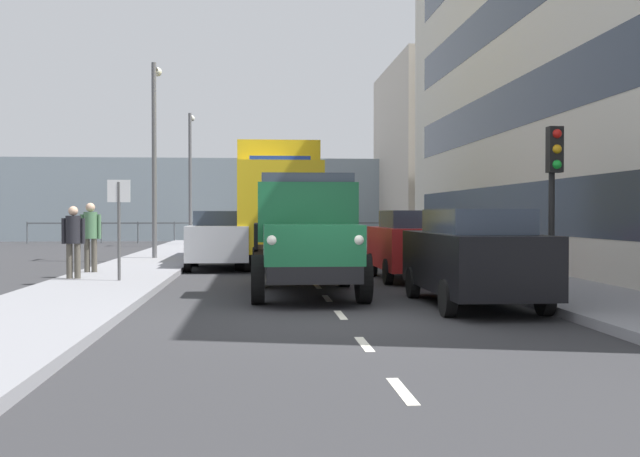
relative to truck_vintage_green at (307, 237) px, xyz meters
name	(u,v)px	position (x,y,z in m)	size (l,w,h in m)	color
ground_plane	(303,268)	(-0.37, -7.77, -1.18)	(80.00, 80.00, 0.00)	#2D2D30
sidewalk_left	(457,265)	(-5.10, -7.77, -1.10)	(2.63, 41.89, 0.15)	gray
sidewalk_right	(143,267)	(4.36, -7.77, -1.10)	(2.63, 41.89, 0.15)	gray
road_centreline_markings	(303,269)	(-0.37, -7.56, -1.17)	(0.12, 38.12, 0.01)	silver
building_far_block	(463,155)	(-10.70, -27.88, 3.82)	(8.58, 11.47, 10.01)	beige
sea_horizon	(280,200)	(-0.37, -31.71, 1.32)	(80.00, 0.80, 5.00)	#84939E
seawall_railing	(282,227)	(-0.37, -28.11, -0.26)	(28.08, 0.08, 1.20)	#4C5156
truck_vintage_green	(307,237)	(0.00, 0.00, 0.00)	(2.17, 5.64, 2.43)	black
lorry_cargo_yellow	(278,200)	(0.34, -9.76, 0.90)	(2.58, 8.20, 3.87)	gold
car_black_kerbside_near	(473,256)	(-2.83, 1.93, -0.28)	(1.77, 4.45, 1.72)	black
car_red_kerbside_1	(412,244)	(-2.83, -3.53, -0.29)	(1.77, 3.90, 1.72)	#B21E1E
car_silver_oppositeside_0	(220,239)	(2.09, -7.71, -0.28)	(1.84, 3.94, 1.72)	#B7BABF
car_navy_oppositeside_1	(227,234)	(2.09, -12.97, -0.28)	(1.93, 3.94, 1.72)	navy
pedestrian_strolling	(73,236)	(5.20, -2.80, -0.05)	(0.53, 0.34, 1.67)	#4C473D
pedestrian_couple_b	(91,231)	(5.23, -4.76, 0.02)	(0.53, 0.34, 1.77)	#4C473D
traffic_light_near	(554,171)	(-4.84, 0.55, 1.29)	(0.28, 0.41, 3.20)	black
lamp_post_promenade	(155,142)	(4.47, -11.27, 2.89)	(0.32, 1.14, 6.60)	#59595B
lamp_post_far	(190,166)	(4.32, -23.26, 2.82)	(0.32, 1.14, 6.46)	#59595B
street_sign	(119,212)	(4.06, -2.21, 0.50)	(0.50, 0.07, 2.25)	#4C4C4C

